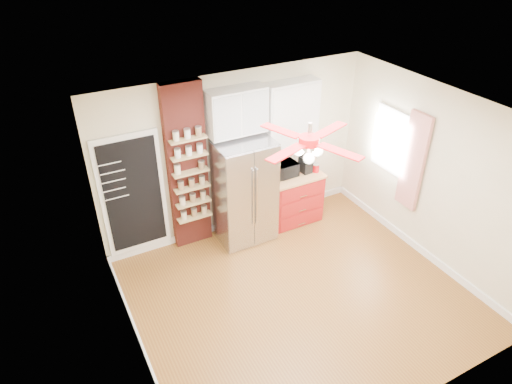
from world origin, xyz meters
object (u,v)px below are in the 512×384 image
red_cabinet (293,197)px  coffee_maker (305,165)px  ceiling_fan (309,141)px  canister_left (316,168)px  fridge (244,191)px  toaster_oven (284,170)px  pantry_jar_oats (177,169)px

red_cabinet → coffee_maker: coffee_maker is taller
ceiling_fan → canister_left: ceiling_fan is taller
fridge → red_cabinet: fridge is taller
ceiling_fan → coffee_maker: bearing=55.7°
red_cabinet → toaster_oven: 0.60m
coffee_maker → pantry_jar_oats: (-2.17, 0.14, 0.40)m
fridge → canister_left: bearing=-2.4°
red_cabinet → coffee_maker: bearing=-5.4°
red_cabinet → canister_left: canister_left is taller
fridge → coffee_maker: (1.18, 0.03, 0.16)m
red_cabinet → pantry_jar_oats: 2.20m
fridge → pantry_jar_oats: (-0.99, 0.17, 0.57)m
fridge → ceiling_fan: (0.05, -1.63, 1.55)m
ceiling_fan → toaster_oven: size_ratio=3.24×
coffee_maker → pantry_jar_oats: 2.21m
red_cabinet → canister_left: bearing=-16.0°
red_cabinet → pantry_jar_oats: size_ratio=6.67×
fridge → coffee_maker: size_ratio=6.31×
coffee_maker → canister_left: (0.16, -0.09, -0.07)m
red_cabinet → ceiling_fan: bearing=-118.7°
red_cabinet → toaster_oven: bearing=172.1°
coffee_maker → pantry_jar_oats: pantry_jar_oats is taller
ceiling_fan → coffee_maker: size_ratio=5.04×
red_cabinet → toaster_oven: (-0.18, 0.03, 0.57)m
canister_left → pantry_jar_oats: bearing=174.5°
pantry_jar_oats → red_cabinet: bearing=-3.5°
canister_left → red_cabinet: bearing=164.0°
toaster_oven → ceiling_fan: bearing=-115.3°
red_cabinet → canister_left: 0.64m
coffee_maker → toaster_oven: bearing=168.1°
fridge → canister_left: fridge is taller
toaster_oven → coffee_maker: (0.39, -0.05, 0.02)m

